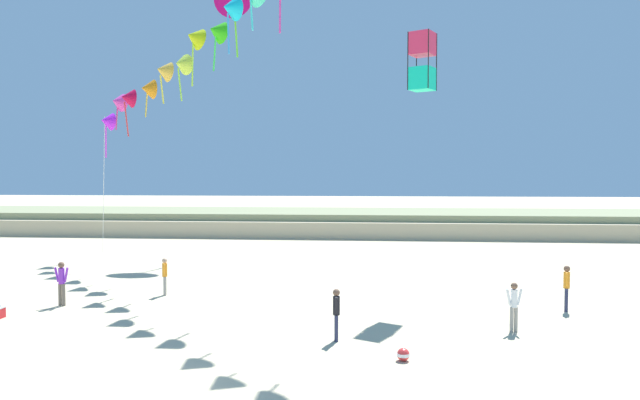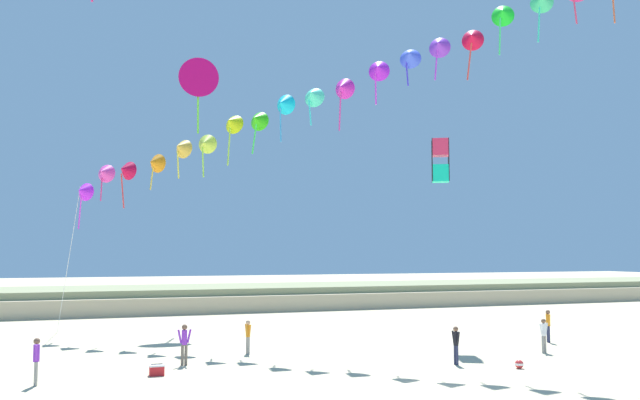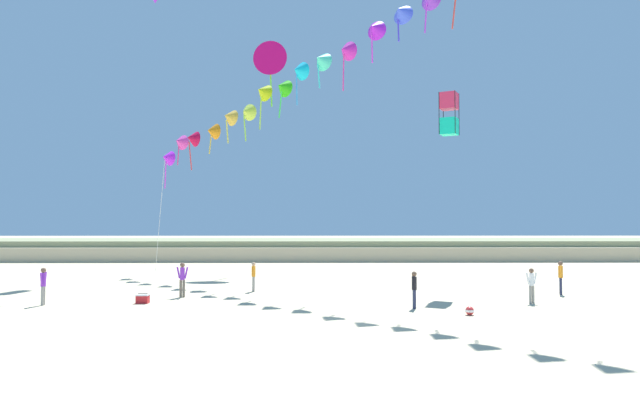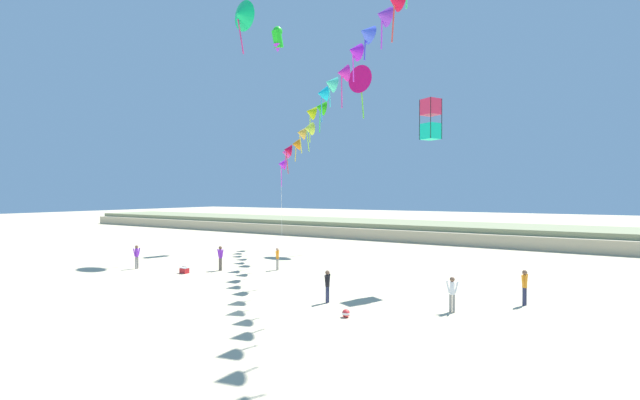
% 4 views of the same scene
% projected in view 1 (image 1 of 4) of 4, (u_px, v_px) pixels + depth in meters
% --- Properties ---
extents(dune_ridge, '(120.00, 12.04, 1.91)m').
position_uv_depth(dune_ridge, '(306.00, 221.00, 51.41)').
color(dune_ridge, '#BFAE8B').
rests_on(dune_ridge, ground).
extents(person_near_right, '(0.58, 0.22, 1.65)m').
position_uv_depth(person_near_right, '(514.00, 303.00, 18.83)').
color(person_near_right, gray).
rests_on(person_near_right, ground).
extents(person_mid_center, '(0.61, 0.24, 1.75)m').
position_uv_depth(person_mid_center, '(62.00, 280.00, 22.56)').
color(person_mid_center, '#726656').
rests_on(person_mid_center, ground).
extents(person_far_left, '(0.29, 0.60, 1.75)m').
position_uv_depth(person_far_left, '(567.00, 285.00, 21.68)').
color(person_far_left, '#282D4C').
rests_on(person_far_left, ground).
extents(person_far_right, '(0.22, 0.56, 1.61)m').
position_uv_depth(person_far_right, '(165.00, 274.00, 24.53)').
color(person_far_right, gray).
rests_on(person_far_right, ground).
extents(person_far_center, '(0.22, 0.58, 1.65)m').
position_uv_depth(person_far_center, '(336.00, 311.00, 17.81)').
color(person_far_center, '#282D4C').
rests_on(person_far_center, ground).
extents(large_kite_high_solo, '(1.26, 1.26, 2.39)m').
position_uv_depth(large_kite_high_solo, '(422.00, 62.00, 23.74)').
color(large_kite_high_solo, '#10DDAA').
extents(beach_ball, '(0.36, 0.36, 0.36)m').
position_uv_depth(beach_ball, '(403.00, 355.00, 15.95)').
color(beach_ball, red).
rests_on(beach_ball, ground).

